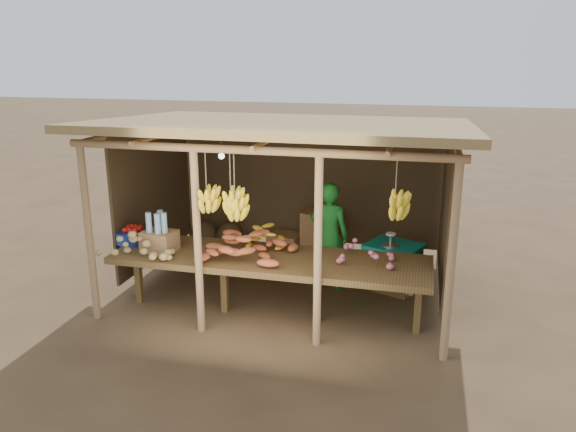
# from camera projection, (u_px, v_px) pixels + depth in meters

# --- Properties ---
(ground) EXTENTS (60.00, 60.00, 0.00)m
(ground) POSITION_uv_depth(u_px,v_px,m) (288.00, 287.00, 7.97)
(ground) COLOR brown
(ground) RESTS_ON ground
(stall_structure) EXTENTS (4.70, 3.50, 2.43)m
(stall_structure) POSITION_uv_depth(u_px,v_px,m) (292.00, 156.00, 7.32)
(stall_structure) COLOR #A17C53
(stall_structure) RESTS_ON ground
(counter) EXTENTS (3.90, 1.05, 0.80)m
(counter) POSITION_uv_depth(u_px,v_px,m) (270.00, 261.00, 6.88)
(counter) COLOR brown
(counter) RESTS_ON ground
(potato_heap) EXTENTS (0.96, 0.64, 0.36)m
(potato_heap) POSITION_uv_depth(u_px,v_px,m) (138.00, 241.00, 6.89)
(potato_heap) COLOR tan
(potato_heap) RESTS_ON counter
(sweet_potato_heap) EXTENTS (1.27, 1.01, 0.36)m
(sweet_potato_heap) POSITION_uv_depth(u_px,v_px,m) (247.00, 243.00, 6.81)
(sweet_potato_heap) COLOR #C15831
(sweet_potato_heap) RESTS_ON counter
(onion_heap) EXTENTS (0.79, 0.53, 0.35)m
(onion_heap) POSITION_uv_depth(u_px,v_px,m) (365.00, 248.00, 6.63)
(onion_heap) COLOR #C45F7C
(onion_heap) RESTS_ON counter
(banana_pile) EXTENTS (0.61, 0.51, 0.34)m
(banana_pile) POSITION_uv_depth(u_px,v_px,m) (265.00, 233.00, 7.21)
(banana_pile) COLOR yellow
(banana_pile) RESTS_ON counter
(tomato_basin) EXTENTS (0.43, 0.43, 0.23)m
(tomato_basin) POSITION_uv_depth(u_px,v_px,m) (132.00, 235.00, 7.36)
(tomato_basin) COLOR navy
(tomato_basin) RESTS_ON counter
(bottle_box) EXTENTS (0.44, 0.37, 0.51)m
(bottle_box) POSITION_uv_depth(u_px,v_px,m) (159.00, 236.00, 7.02)
(bottle_box) COLOR olive
(bottle_box) RESTS_ON counter
(vendor) EXTENTS (0.59, 0.43, 1.52)m
(vendor) POSITION_uv_depth(u_px,v_px,m) (329.00, 236.00, 7.78)
(vendor) COLOR #176720
(vendor) RESTS_ON ground
(tarp_crate) EXTENTS (0.89, 0.84, 0.85)m
(tarp_crate) POSITION_uv_depth(u_px,v_px,m) (393.00, 265.00, 7.83)
(tarp_crate) COLOR brown
(tarp_crate) RESTS_ON ground
(carton_stack) EXTENTS (1.11, 0.48, 0.80)m
(carton_stack) POSITION_uv_depth(u_px,v_px,m) (308.00, 240.00, 8.89)
(carton_stack) COLOR olive
(carton_stack) RESTS_ON ground
(burlap_sacks) EXTENTS (0.94, 0.49, 0.67)m
(burlap_sacks) POSITION_uv_depth(u_px,v_px,m) (217.00, 237.00, 9.19)
(burlap_sacks) COLOR #483821
(burlap_sacks) RESTS_ON ground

